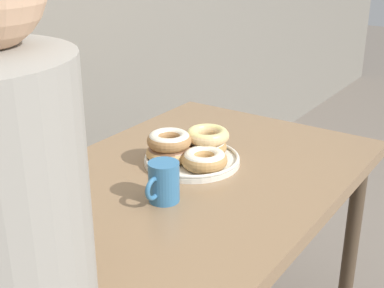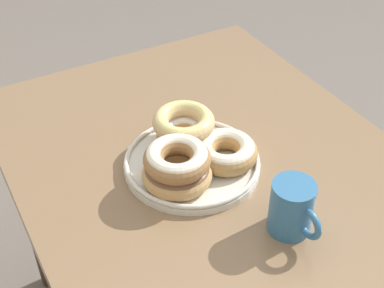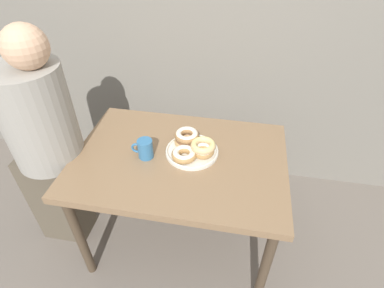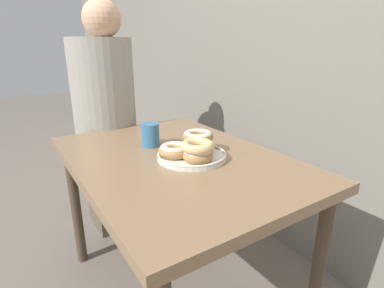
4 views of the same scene
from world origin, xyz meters
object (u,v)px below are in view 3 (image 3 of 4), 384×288
Objects in this scene: coffee_mug at (145,149)px; person_figure at (45,144)px; donut_plate at (192,146)px; dining_table at (180,168)px.

person_figure is at bearing -175.91° from coffee_mug.
donut_plate is 2.58× the size of coffee_mug.
person_figure is (-0.71, -0.07, 0.11)m from dining_table.
coffee_mug is 0.54m from person_figure.
person_figure reaches higher than dining_table.
donut_plate is at bearing 17.85° from coffee_mug.
person_figure reaches higher than coffee_mug.
coffee_mug is at bearing -170.77° from dining_table.
dining_table is at bearing -140.88° from donut_plate.
dining_table is 9.64× the size of coffee_mug.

